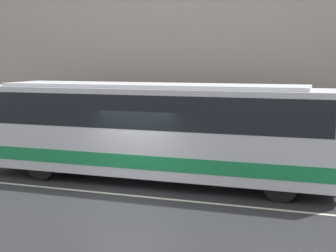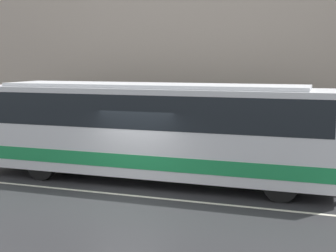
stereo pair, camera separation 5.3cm
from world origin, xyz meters
TOP-DOWN VIEW (x-y plane):
  - ground_plane at (0.00, 0.00)m, footprint 60.00×60.00m
  - sidewalk at (0.00, 5.26)m, footprint 60.00×2.53m
  - building_facade at (0.00, 6.67)m, footprint 60.00×0.35m
  - lane_stripe at (0.00, 0.00)m, footprint 54.00×0.14m
  - transit_bus at (0.04, 1.92)m, footprint 12.03×2.55m
  - pedestrian_waiting at (1.36, 6.08)m, footprint 0.36×0.36m

SIDE VIEW (x-z plane):
  - ground_plane at x=0.00m, z-range 0.00..0.00m
  - lane_stripe at x=0.00m, z-range 0.00..0.01m
  - sidewalk at x=0.00m, z-range 0.00..0.18m
  - pedestrian_waiting at x=1.36m, z-range 0.13..1.89m
  - transit_bus at x=0.04m, z-range 0.21..3.52m
  - building_facade at x=0.00m, z-range -0.19..10.72m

